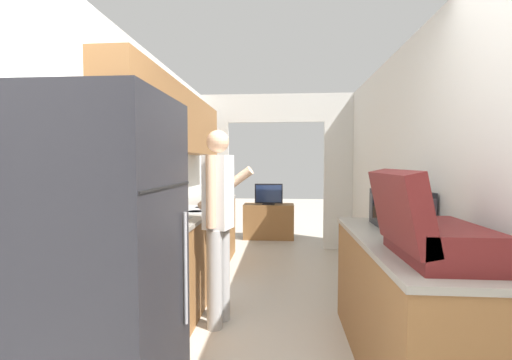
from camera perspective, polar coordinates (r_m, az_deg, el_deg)
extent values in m
cube|color=silver|center=(3.05, -22.08, -0.12)|extent=(0.06, 6.81, 2.50)
cube|color=brown|center=(3.95, -13.08, 9.43)|extent=(0.32, 3.04, 0.68)
cube|color=silver|center=(2.96, 27.20, -0.31)|extent=(0.06, 6.81, 2.50)
cube|color=silver|center=(5.70, -7.82, -0.86)|extent=(0.65, 0.06, 2.05)
cube|color=silver|center=(5.66, 14.50, -0.96)|extent=(0.65, 0.06, 2.05)
cube|color=silver|center=(5.63, 3.34, 11.87)|extent=(2.85, 0.06, 0.45)
cube|color=brown|center=(3.08, -15.99, -15.53)|extent=(0.60, 1.03, 0.86)
cube|color=gray|center=(2.97, -16.15, -7.33)|extent=(0.62, 1.04, 0.03)
cube|color=brown|center=(4.83, -8.11, -8.67)|extent=(0.60, 1.28, 0.86)
cube|color=gray|center=(4.77, -8.13, -3.38)|extent=(0.62, 1.29, 0.03)
cube|color=#9EA3A8|center=(3.09, -15.23, -6.61)|extent=(0.42, 0.44, 0.00)
cube|color=brown|center=(2.62, 23.61, -19.05)|extent=(0.60, 1.74, 0.86)
cube|color=gray|center=(2.49, 23.83, -9.43)|extent=(0.62, 1.76, 0.03)
cube|color=black|center=(2.11, -23.70, -11.51)|extent=(0.71, 0.80, 1.77)
cube|color=black|center=(1.91, -14.35, -1.05)|extent=(0.01, 0.77, 0.01)
cylinder|color=#99999E|center=(2.24, -11.66, -14.22)|extent=(0.02, 0.02, 0.71)
cube|color=#B7B7BC|center=(3.88, -11.24, -11.35)|extent=(0.62, 0.73, 0.90)
cube|color=black|center=(3.81, -6.58, -11.58)|extent=(0.01, 0.49, 0.27)
cylinder|color=#B7B7BC|center=(3.75, -6.30, -8.28)|extent=(0.02, 0.58, 0.02)
cube|color=#B7B7BC|center=(3.87, -15.46, -3.62)|extent=(0.04, 0.73, 0.14)
cylinder|color=#232328|center=(3.61, -10.09, -5.20)|extent=(0.16, 0.16, 0.01)
cylinder|color=#232328|center=(3.91, -8.91, -4.55)|extent=(0.16, 0.16, 0.01)
cylinder|color=#232328|center=(3.68, -13.85, -5.09)|extent=(0.16, 0.16, 0.01)
cylinder|color=#232328|center=(3.98, -12.40, -4.46)|extent=(0.16, 0.16, 0.01)
cylinder|color=#9E9E9E|center=(3.01, -6.95, -16.14)|extent=(0.16, 0.16, 0.84)
cylinder|color=#9E9E9E|center=(3.16, -5.59, -15.21)|extent=(0.16, 0.16, 0.84)
cube|color=white|center=(2.93, -6.33, -2.00)|extent=(0.25, 0.25, 0.63)
cylinder|color=#DBAD89|center=(2.80, -7.57, -1.92)|extent=(0.10, 0.10, 0.60)
cylinder|color=#DBAD89|center=(3.07, -5.21, -1.49)|extent=(0.54, 0.20, 0.41)
sphere|color=#DBAD89|center=(2.93, -6.38, 6.40)|extent=(0.19, 0.19, 0.19)
cube|color=#5B1919|center=(2.05, 28.27, -9.10)|extent=(0.39, 0.62, 0.18)
cube|color=#5B1919|center=(1.94, 22.84, -4.34)|extent=(0.18, 0.62, 0.40)
cube|color=#2D2D33|center=(2.32, 25.10, -4.10)|extent=(0.23, 0.02, 0.10)
cube|color=black|center=(2.91, 22.90, -4.43)|extent=(0.36, 0.47, 0.29)
cube|color=black|center=(2.81, 19.68, -4.62)|extent=(0.01, 0.28, 0.20)
cube|color=#38383D|center=(3.01, 18.64, -4.11)|extent=(0.01, 0.09, 0.21)
cube|color=white|center=(2.52, 24.09, -8.60)|extent=(0.23, 0.30, 0.02)
cube|color=#C67028|center=(2.51, 23.93, -8.13)|extent=(0.25, 0.28, 0.02)
cube|color=brown|center=(6.36, 2.14, -6.87)|extent=(0.92, 0.42, 0.63)
cube|color=black|center=(6.27, 2.13, -3.99)|extent=(0.22, 0.16, 0.02)
cube|color=black|center=(6.25, 2.13, -2.27)|extent=(0.51, 0.04, 0.36)
cube|color=navy|center=(6.23, 2.12, -2.29)|extent=(0.47, 0.01, 0.32)
cube|color=#B7B7BC|center=(4.36, -8.73, -3.71)|extent=(0.08, 0.24, 0.00)
cube|color=black|center=(4.19, -9.26, -3.87)|extent=(0.05, 0.11, 0.02)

